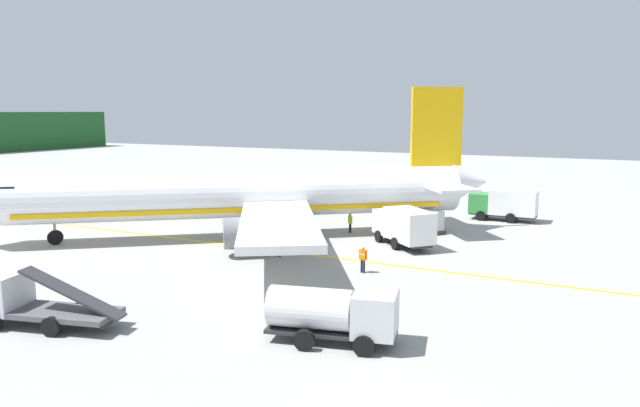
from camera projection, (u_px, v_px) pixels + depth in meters
airliner_foreground at (245, 195)px, 46.75m from camera, size 29.89×34.72×11.90m
service_truck_fuel at (404, 225)px, 43.77m from camera, size 5.61×5.88×2.85m
service_truck_baggage at (26, 301)px, 27.69m from camera, size 3.81×7.24×2.75m
service_truck_catering at (335, 312)px, 25.41m from camera, size 3.26×5.92×2.40m
service_truck_pushback at (504, 204)px, 54.08m from camera, size 2.50×5.88×2.84m
cargo_container_near at (431, 222)px, 48.39m from camera, size 2.34×2.34×1.99m
crew_marshaller at (280, 241)px, 40.69m from camera, size 0.51×0.46×1.79m
crew_loader_left at (350, 221)px, 48.69m from camera, size 0.48×0.48×1.62m
crew_loader_right at (363, 257)px, 36.60m from camera, size 0.32×0.62×1.69m
apron_guide_line at (275, 251)px, 42.56m from camera, size 0.30×60.00×0.01m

